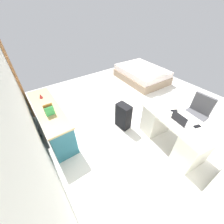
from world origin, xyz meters
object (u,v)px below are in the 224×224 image
(office_chair, at_px, (194,117))
(cell_phone_by_mouse, at_px, (174,111))
(cell_phone_near_laptop, at_px, (197,126))
(suitcase_black, at_px, (123,116))
(desk, at_px, (173,131))
(laptop, at_px, (180,120))
(computer_mouse, at_px, (171,113))
(credenza, at_px, (52,121))
(figurine_small, at_px, (41,96))
(bed, at_px, (142,74))

(office_chair, xyz_separation_m, cell_phone_by_mouse, (0.20, 0.64, 0.34))
(cell_phone_by_mouse, bearing_deg, cell_phone_near_laptop, -157.28)
(suitcase_black, bearing_deg, desk, -160.56)
(suitcase_black, height_order, laptop, laptop)
(computer_mouse, bearing_deg, desk, -175.80)
(computer_mouse, xyz_separation_m, cell_phone_by_mouse, (0.01, -0.13, -0.01))
(laptop, height_order, cell_phone_by_mouse, laptop)
(credenza, bearing_deg, desk, -132.81)
(desk, relative_size, figurine_small, 13.76)
(office_chair, relative_size, credenza, 0.52)
(credenza, height_order, computer_mouse, computer_mouse)
(suitcase_black, distance_m, cell_phone_near_laptop, 1.54)
(bed, distance_m, cell_phone_near_laptop, 3.44)
(office_chair, bearing_deg, laptop, 94.16)
(suitcase_black, bearing_deg, cell_phone_by_mouse, -149.27)
(desk, distance_m, cell_phone_near_laptop, 0.50)
(office_chair, xyz_separation_m, credenza, (1.83, 2.74, -0.04))
(desk, xyz_separation_m, computer_mouse, (0.18, -0.01, 0.38))
(laptop, bearing_deg, figurine_small, 39.11)
(computer_mouse, bearing_deg, cell_phone_near_laptop, -163.76)
(cell_phone_near_laptop, bearing_deg, laptop, 48.06)
(desk, relative_size, computer_mouse, 15.14)
(credenza, relative_size, cell_phone_near_laptop, 13.24)
(office_chair, height_order, credenza, office_chair)
(office_chair, bearing_deg, bed, -20.07)
(laptop, xyz_separation_m, computer_mouse, (0.25, -0.07, -0.03))
(cell_phone_by_mouse, bearing_deg, desk, 172.28)
(office_chair, distance_m, cell_phone_by_mouse, 0.76)
(credenza, distance_m, figurine_small, 0.62)
(credenza, relative_size, figurine_small, 16.36)
(desk, relative_size, cell_phone_by_mouse, 11.13)
(bed, xyz_separation_m, computer_mouse, (-2.46, 1.74, 0.53))
(suitcase_black, distance_m, cell_phone_by_mouse, 1.14)
(credenza, bearing_deg, cell_phone_by_mouse, -127.77)
(office_chair, relative_size, computer_mouse, 9.40)
(bed, relative_size, computer_mouse, 19.61)
(bed, xyz_separation_m, laptop, (-2.71, 1.81, 0.56))
(credenza, xyz_separation_m, suitcase_black, (-0.78, -1.47, -0.05))
(desk, height_order, bed, desk)
(desk, bearing_deg, office_chair, -90.90)
(credenza, relative_size, laptop, 5.35)
(suitcase_black, height_order, computer_mouse, computer_mouse)
(figurine_small, bearing_deg, desk, -139.04)
(laptop, height_order, computer_mouse, laptop)
(computer_mouse, distance_m, cell_phone_by_mouse, 0.13)
(office_chair, height_order, cell_phone_near_laptop, office_chair)
(bed, bearing_deg, office_chair, 159.93)
(laptop, distance_m, figurine_small, 3.01)
(bed, height_order, suitcase_black, suitcase_black)
(desk, bearing_deg, laptop, 138.75)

